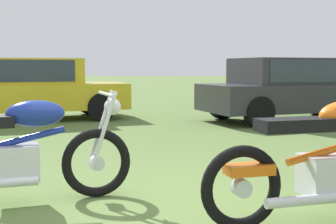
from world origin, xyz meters
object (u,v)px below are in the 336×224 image
at_px(car_charcoal, 290,86).
at_px(motorcycle_orange, 328,161).
at_px(car_yellow, 23,84).
at_px(motorcycle_blue, 16,152).

bearing_deg(car_charcoal, motorcycle_orange, -122.89).
bearing_deg(motorcycle_orange, car_yellow, 107.49).
bearing_deg(motorcycle_orange, motorcycle_blue, 154.33).
distance_m(motorcycle_blue, car_charcoal, 7.68).
distance_m(motorcycle_orange, car_charcoal, 7.08).
xyz_separation_m(motorcycle_blue, car_yellow, (-1.97, 6.63, 0.35)).
bearing_deg(car_yellow, motorcycle_blue, -92.39).
height_order(motorcycle_orange, car_yellow, car_yellow).
xyz_separation_m(car_yellow, car_charcoal, (6.16, -0.20, -0.04)).
distance_m(motorcycle_blue, motorcycle_orange, 2.67).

